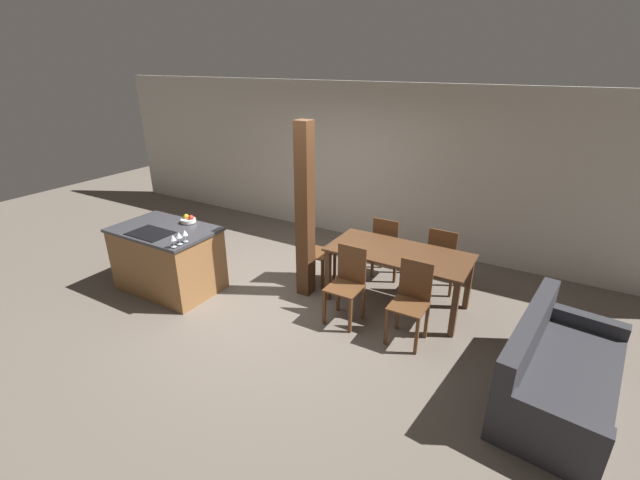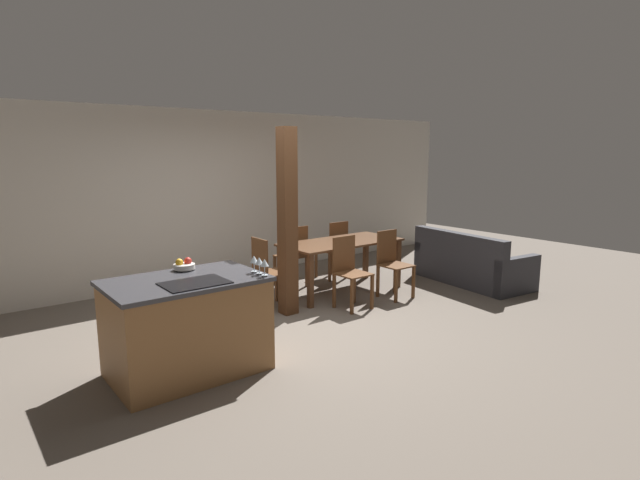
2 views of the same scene
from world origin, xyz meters
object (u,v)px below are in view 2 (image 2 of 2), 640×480
at_px(kitchen_island, 187,326).
at_px(dining_table, 341,248).
at_px(wine_glass_middle, 259,261).
at_px(dining_chair_head_end, 268,271).
at_px(dining_chair_near_left, 350,270).
at_px(couch, 471,266).
at_px(wine_glass_far, 254,260).
at_px(dining_chair_far_left, 293,255).
at_px(wine_glass_near, 264,263).
at_px(timber_post, 287,223).
at_px(fruit_bowl, 184,265).
at_px(dining_chair_far_right, 334,248).
at_px(dining_chair_near_right, 392,262).

height_order(kitchen_island, dining_table, kitchen_island).
bearing_deg(wine_glass_middle, dining_chair_head_end, 55.59).
distance_m(dining_chair_near_left, couch, 2.37).
height_order(wine_glass_far, dining_chair_near_left, wine_glass_far).
bearing_deg(kitchen_island, dining_chair_far_left, 36.45).
xyz_separation_m(kitchen_island, couch, (4.87, 0.32, -0.18)).
bearing_deg(dining_table, wine_glass_far, -148.68).
distance_m(wine_glass_near, timber_post, 1.67).
height_order(wine_glass_middle, dining_chair_far_left, wine_glass_middle).
xyz_separation_m(wine_glass_near, dining_chair_near_left, (1.89, 0.94, -0.54)).
relative_size(kitchen_island, couch, 0.75).
height_order(wine_glass_near, dining_table, wine_glass_near).
xyz_separation_m(dining_table, dining_chair_head_end, (-1.28, -0.00, -0.15)).
bearing_deg(fruit_bowl, dining_chair_near_left, 5.63).
distance_m(kitchen_island, wine_glass_far, 0.87).
xyz_separation_m(dining_table, dining_chair_far_right, (0.41, 0.65, -0.15)).
relative_size(dining_chair_far_left, timber_post, 0.40).
distance_m(dining_table, timber_post, 1.35).
bearing_deg(dining_table, timber_post, -163.47).
relative_size(wine_glass_near, dining_table, 0.09).
distance_m(kitchen_island, dining_chair_near_right, 3.38).
relative_size(wine_glass_near, dining_chair_near_right, 0.17).
xyz_separation_m(dining_table, timber_post, (-1.19, -0.35, 0.52)).
bearing_deg(dining_chair_far_right, wine_glass_far, 37.11).
bearing_deg(couch, timber_post, 87.04).
height_order(dining_chair_far_right, dining_chair_head_end, same).
bearing_deg(dining_chair_near_right, wine_glass_near, -160.83).
xyz_separation_m(dining_chair_head_end, couch, (3.22, -0.89, -0.23)).
distance_m(kitchen_island, timber_post, 2.06).
relative_size(wine_glass_near, wine_glass_middle, 1.00).
bearing_deg(kitchen_island, wine_glass_far, -16.83).
bearing_deg(kitchen_island, dining_chair_far_right, 29.18).
distance_m(dining_chair_head_end, timber_post, 0.77).
bearing_deg(dining_chair_far_left, dining_chair_near_left, 90.00).
relative_size(kitchen_island, fruit_bowl, 6.82).
distance_m(wine_glass_middle, dining_chair_near_left, 2.14).
distance_m(kitchen_island, wine_glass_near, 0.93).
relative_size(wine_glass_near, couch, 0.08).
bearing_deg(dining_chair_near_right, dining_chair_near_left, 180.00).
height_order(wine_glass_middle, dining_chair_near_left, wine_glass_middle).
relative_size(dining_chair_near_left, dining_chair_head_end, 1.00).
height_order(dining_chair_near_right, dining_chair_far_left, same).
relative_size(wine_glass_far, dining_chair_far_left, 0.17).
height_order(wine_glass_near, timber_post, timber_post).
distance_m(wine_glass_middle, couch, 4.35).
bearing_deg(dining_chair_near_right, dining_chair_far_left, 122.07).
relative_size(wine_glass_far, couch, 0.08).
xyz_separation_m(dining_chair_near_left, dining_chair_far_right, (0.81, 1.30, 0.00)).
xyz_separation_m(kitchen_island, wine_glass_middle, (0.62, -0.28, 0.58)).
distance_m(wine_glass_far, dining_chair_near_right, 2.86).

